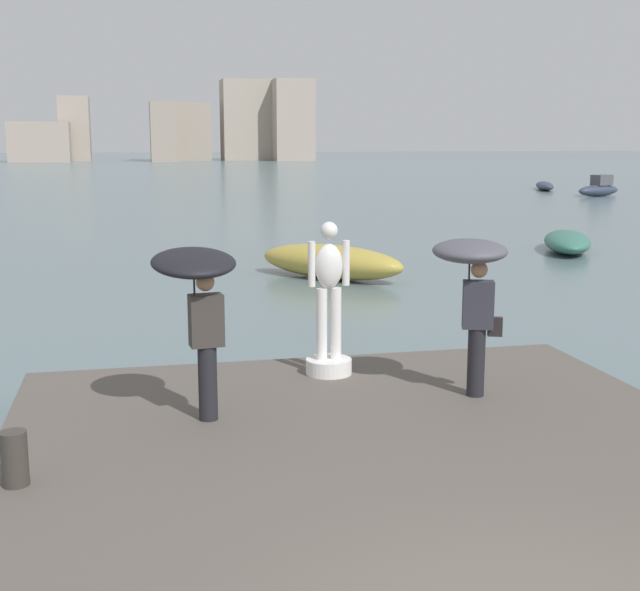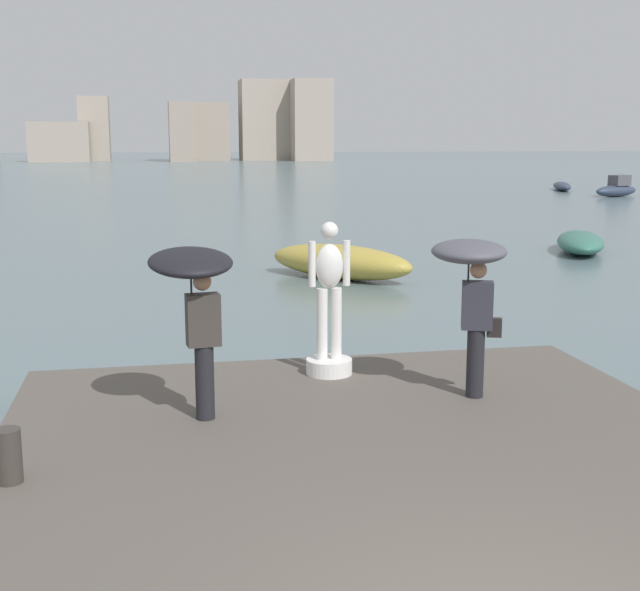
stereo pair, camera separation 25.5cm
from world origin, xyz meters
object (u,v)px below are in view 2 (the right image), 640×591
Objects in this scene: statue_white_figure at (329,316)px; boat_mid at (617,189)px; boat_far at (580,242)px; boat_rightward at (340,262)px; onlooker_left at (195,289)px; boat_near at (562,186)px; onlooker_right at (472,276)px; mooring_bollard at (8,456)px.

statue_white_figure is 46.79m from boat_mid.
boat_far is (-15.55, -24.46, -0.17)m from boat_mid.
boat_rightward is (-24.32, -28.05, -0.05)m from boat_mid.
boat_rightward is at bearing -157.72° from boat_far.
onlooker_left is 0.39× the size of boat_near.
mooring_bollard is at bearing -161.43° from onlooker_right.
onlooker_left reaches higher than boat_near.
statue_white_figure reaches higher than boat_rightward.
boat_mid is at bearing 57.55° from boat_far.
onlooker_left is 3.87× the size of mooring_bollard.
onlooker_right is (3.42, 0.24, 0.01)m from onlooker_left.
boat_far is at bearing 57.59° from onlooker_right.
boat_mid is at bearing 55.10° from statue_white_figure.
onlooker_right reaches higher than boat_near.
boat_mid reaches higher than boat_far.
onlooker_left is at bearing -176.03° from onlooker_right.
onlooker_left is 49.19m from boat_mid.
statue_white_figure is 0.56× the size of boat_mid.
onlooker_right reaches higher than boat_mid.
boat_far is at bearing 51.13° from statue_white_figure.
onlooker_right reaches higher than boat_far.
statue_white_figure is at bearing -120.33° from boat_near.
boat_mid is (26.76, 38.37, -0.72)m from statue_white_figure.
statue_white_figure reaches higher than onlooker_left.
boat_near is at bearing 55.49° from boat_rightward.
statue_white_figure is at bearing 39.72° from mooring_bollard.
statue_white_figure is at bearing 138.63° from onlooker_right.
boat_far is at bearing 48.69° from mooring_bollard.
onlooker_right is at bearing -118.17° from boat_near.
statue_white_figure is at bearing -103.30° from boat_rightward.
statue_white_figure is 4.91m from mooring_bollard.
mooring_bollard is at bearing -126.34° from boat_mid.
mooring_bollard reaches higher than boat_near.
statue_white_figure is 0.49× the size of boat_far.
onlooker_right is at bearing 18.57° from mooring_bollard.
onlooker_right is at bearing -94.48° from boat_rightward.
mooring_bollard is 51.50m from boat_mid.
boat_far is at bearing -115.99° from boat_near.
onlooker_right is 3.82× the size of mooring_bollard.
boat_mid reaches higher than boat_near.
onlooker_left is 20.36m from boat_far.
boat_near is (30.32, 48.53, -0.37)m from mooring_bollard.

